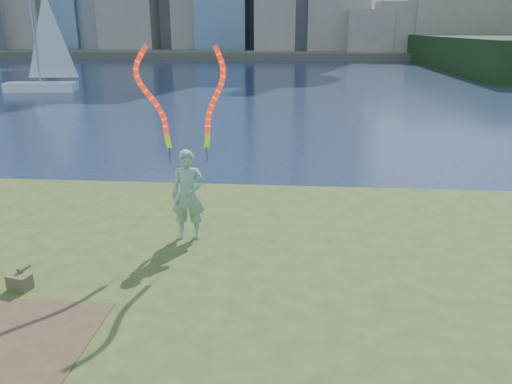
{
  "coord_description": "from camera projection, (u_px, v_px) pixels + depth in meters",
  "views": [
    {
      "loc": [
        2.25,
        -8.55,
        5.03
      ],
      "look_at": [
        1.46,
        1.0,
        1.88
      ],
      "focal_mm": 35.0,
      "sensor_mm": 36.0,
      "label": 1
    }
  ],
  "objects": [
    {
      "name": "grassy_knoll",
      "position": [
        143.0,
        353.0,
        7.57
      ],
      "size": [
        20.0,
        18.0,
        0.8
      ],
      "color": "#384819",
      "rests_on": "ground"
    },
    {
      "name": "canvas_bag",
      "position": [
        20.0,
        281.0,
        8.46
      ],
      "size": [
        0.42,
        0.47,
        0.35
      ],
      "rotation": [
        0.0,
        0.0,
        -0.24
      ],
      "color": "#484D29",
      "rests_on": "grassy_knoll"
    },
    {
      "name": "sailboat",
      "position": [
        43.0,
        72.0,
        41.18
      ],
      "size": [
        6.09,
        2.58,
        9.13
      ],
      "rotation": [
        0.0,
        0.0,
        0.14
      ],
      "color": "white",
      "rests_on": "ground"
    },
    {
      "name": "far_shore",
      "position": [
        288.0,
        51.0,
        99.58
      ],
      "size": [
        320.0,
        40.0,
        1.2
      ],
      "primitive_type": "cube",
      "color": "#494435",
      "rests_on": "ground"
    },
    {
      "name": "woman_with_ribbons",
      "position": [
        188.0,
        174.0,
        10.19
      ],
      "size": [
        2.14,
        0.55,
        4.25
      ],
      "rotation": [
        0.0,
        0.0,
        0.13
      ],
      "color": "#20793F",
      "rests_on": "grassy_knoll"
    },
    {
      "name": "ground",
      "position": [
        179.0,
        296.0,
        9.85
      ],
      "size": [
        320.0,
        320.0,
        0.0
      ],
      "primitive_type": "plane",
      "color": "#192640",
      "rests_on": "ground"
    }
  ]
}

